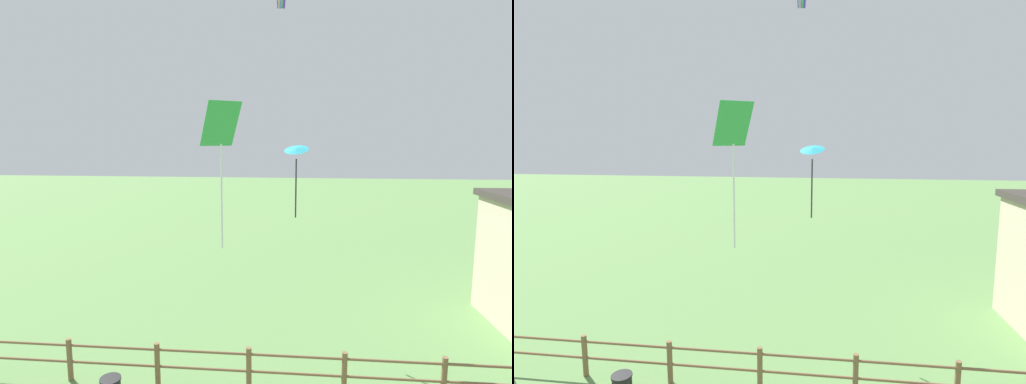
{
  "view_description": "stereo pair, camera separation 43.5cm",
  "coord_description": "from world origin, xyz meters",
  "views": [
    {
      "loc": [
        1.05,
        -3.18,
        6.46
      ],
      "look_at": [
        0.0,
        8.22,
        4.87
      ],
      "focal_mm": 28.0,
      "sensor_mm": 36.0,
      "label": 1
    },
    {
      "loc": [
        1.49,
        -3.13,
        6.46
      ],
      "look_at": [
        0.0,
        8.22,
        4.87
      ],
      "focal_mm": 28.0,
      "sensor_mm": 36.0,
      "label": 2
    }
  ],
  "objects": [
    {
      "name": "kite_cyan_delta",
      "position": [
        1.16,
        9.9,
        5.93
      ],
      "size": [
        0.99,
        0.97,
        2.44
      ],
      "color": "#2DB2C6"
    },
    {
      "name": "wooden_fence",
      "position": [
        0.0,
        6.22,
        0.66
      ],
      "size": [
        19.33,
        0.14,
        1.16
      ],
      "color": "brown",
      "rests_on": "ground_plane"
    },
    {
      "name": "kite_green_diamond",
      "position": [
        -0.77,
        6.89,
        6.35
      ],
      "size": [
        1.1,
        1.04,
        3.78
      ],
      "color": "green"
    }
  ]
}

